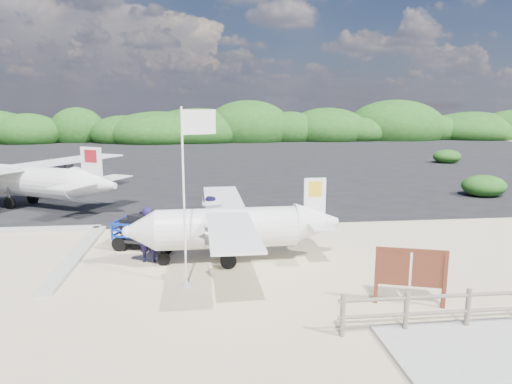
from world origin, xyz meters
TOP-DOWN VIEW (x-y plane):
  - ground at (0.00, 0.00)m, footprint 160.00×160.00m
  - asphalt_apron at (0.00, 30.00)m, footprint 90.00×50.00m
  - walkway_pad at (5.50, -6.00)m, footprint 3.50×2.50m
  - vegetation_band at (0.00, 55.00)m, footprint 124.00×8.00m
  - fence at (6.00, -5.00)m, footprint 6.40×2.00m
  - baggage_cart at (-2.14, 2.14)m, footprint 2.81×2.11m
  - flagpole at (-0.63, -1.59)m, footprint 1.11×0.81m
  - signboard at (5.23, -3.60)m, footprint 1.88×0.76m
  - crew_a at (-1.95, 0.64)m, footprint 0.72×0.49m
  - crew_b at (0.10, 1.97)m, footprint 0.97×0.77m
  - aircraft_large at (14.70, 23.42)m, footprint 18.77×18.77m
  - aircraft_small at (-14.99, 35.59)m, footprint 7.54×7.54m

SIDE VIEW (x-z plane):
  - ground at x=0.00m, z-range 0.00..0.00m
  - asphalt_apron at x=0.00m, z-range -0.02..0.02m
  - walkway_pad at x=5.50m, z-range -0.05..0.05m
  - vegetation_band at x=0.00m, z-range -2.20..2.20m
  - fence at x=6.00m, z-range -0.55..0.55m
  - baggage_cart at x=-2.14m, z-range -0.63..0.63m
  - flagpole at x=-0.63m, z-range -2.57..2.57m
  - signboard at x=5.23m, z-range -0.79..0.79m
  - aircraft_large at x=14.70m, z-range -2.07..2.07m
  - aircraft_small at x=-14.99m, z-range -1.33..1.33m
  - crew_a at x=-1.95m, z-range 0.00..1.90m
  - crew_b at x=0.10m, z-range 0.00..1.94m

